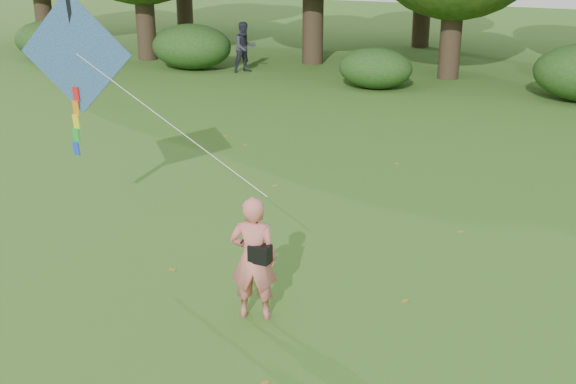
% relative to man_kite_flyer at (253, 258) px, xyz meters
% --- Properties ---
extents(ground, '(100.00, 100.00, 0.00)m').
position_rel_man_kite_flyer_xyz_m(ground, '(0.62, -0.73, -0.92)').
color(ground, '#265114').
rests_on(ground, ground).
extents(man_kite_flyer, '(0.78, 0.63, 1.85)m').
position_rel_man_kite_flyer_xyz_m(man_kite_flyer, '(0.00, 0.00, 0.00)').
color(man_kite_flyer, '#DC7067').
rests_on(man_kite_flyer, ground).
extents(bystander_left, '(1.17, 1.21, 1.96)m').
position_rel_man_kite_flyer_xyz_m(bystander_left, '(-9.07, 17.29, 0.06)').
color(bystander_left, '#292836').
rests_on(bystander_left, ground).
extents(crossbody_bag, '(0.43, 0.20, 0.72)m').
position_rel_man_kite_flyer_xyz_m(crossbody_bag, '(0.12, -0.03, 0.12)').
color(crossbody_bag, black).
rests_on(crossbody_bag, ground).
extents(flying_kite, '(5.73, 2.09, 3.00)m').
position_rel_man_kite_flyer_xyz_m(flying_kite, '(-4.38, 1.85, 2.29)').
color(flying_kite, '#274EAB').
rests_on(flying_kite, ground).
extents(shrub_band, '(39.15, 3.22, 1.88)m').
position_rel_man_kite_flyer_xyz_m(shrub_band, '(-0.10, 16.88, -0.07)').
color(shrub_band, '#264919').
rests_on(shrub_band, ground).
extents(fallen_leaves, '(9.04, 12.90, 0.01)m').
position_rel_man_kite_flyer_xyz_m(fallen_leaves, '(-0.52, 2.79, -0.92)').
color(fallen_leaves, olive).
rests_on(fallen_leaves, ground).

